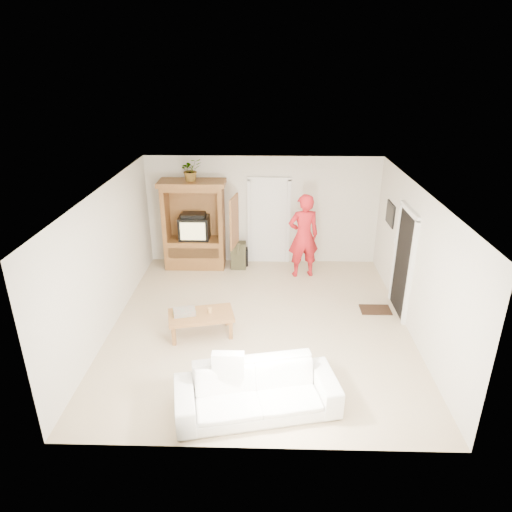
{
  "coord_description": "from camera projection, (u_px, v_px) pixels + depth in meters",
  "views": [
    {
      "loc": [
        0.13,
        -7.42,
        4.58
      ],
      "look_at": [
        -0.09,
        0.6,
        1.15
      ],
      "focal_mm": 32.0,
      "sensor_mm": 36.0,
      "label": 1
    }
  ],
  "objects": [
    {
      "name": "wall_back",
      "position": [
        263.0,
        211.0,
        10.87
      ],
      "size": [
        5.5,
        0.0,
        5.5
      ],
      "primitive_type": "plane",
      "rotation": [
        1.57,
        0.0,
        0.0
      ],
      "color": "silver",
      "rests_on": "floor"
    },
    {
      "name": "wall_left",
      "position": [
        107.0,
        260.0,
        8.18
      ],
      "size": [
        0.0,
        6.0,
        6.0
      ],
      "primitive_type": "plane",
      "rotation": [
        1.57,
        0.0,
        1.57
      ],
      "color": "silver",
      "rests_on": "floor"
    },
    {
      "name": "wall_front",
      "position": [
        255.0,
        365.0,
        5.35
      ],
      "size": [
        5.5,
        0.0,
        5.5
      ],
      "primitive_type": "plane",
      "rotation": [
        -1.57,
        0.0,
        0.0
      ],
      "color": "silver",
      "rests_on": "floor"
    },
    {
      "name": "sofa",
      "position": [
        257.0,
        391.0,
        6.39
      ],
      "size": [
        2.41,
        1.34,
        0.66
      ],
      "primitive_type": "imported",
      "rotation": [
        0.0,
        0.0,
        0.21
      ],
      "color": "white",
      "rests_on": "floor"
    },
    {
      "name": "floor",
      "position": [
        260.0,
        324.0,
        8.62
      ],
      "size": [
        6.0,
        6.0,
        0.0
      ],
      "primitive_type": "plane",
      "color": "tan",
      "rests_on": "ground"
    },
    {
      "name": "door_back",
      "position": [
        269.0,
        222.0,
        10.95
      ],
      "size": [
        0.85,
        0.05,
        2.04
      ],
      "primitive_type": "cube",
      "color": "white",
      "rests_on": "floor"
    },
    {
      "name": "framed_picture",
      "position": [
        390.0,
        214.0,
        9.67
      ],
      "size": [
        0.03,
        0.6,
        0.48
      ],
      "primitive_type": "cube",
      "color": "black",
      "rests_on": "wall_right"
    },
    {
      "name": "ceiling",
      "position": [
        260.0,
        190.0,
        7.6
      ],
      "size": [
        6.0,
        6.0,
        0.0
      ],
      "primitive_type": "plane",
      "rotation": [
        3.14,
        0.0,
        0.0
      ],
      "color": "white",
      "rests_on": "floor"
    },
    {
      "name": "wall_right",
      "position": [
        416.0,
        263.0,
        8.04
      ],
      "size": [
        0.0,
        6.0,
        6.0
      ],
      "primitive_type": "plane",
      "rotation": [
        1.57,
        0.0,
        -1.57
      ],
      "color": "silver",
      "rests_on": "floor"
    },
    {
      "name": "doorway_right",
      "position": [
        403.0,
        264.0,
        8.7
      ],
      "size": [
        0.05,
        0.9,
        2.04
      ],
      "primitive_type": "cube",
      "color": "black",
      "rests_on": "floor"
    },
    {
      "name": "armoire",
      "position": [
        196.0,
        230.0,
        10.75
      ],
      "size": [
        1.82,
        1.14,
        2.1
      ],
      "color": "brown",
      "rests_on": "floor"
    },
    {
      "name": "coffee_table",
      "position": [
        201.0,
        317.0,
        8.16
      ],
      "size": [
        1.26,
        0.87,
        0.43
      ],
      "rotation": [
        0.0,
        0.0,
        0.22
      ],
      "color": "#A37138",
      "rests_on": "floor"
    },
    {
      "name": "towel",
      "position": [
        184.0,
        312.0,
        8.13
      ],
      "size": [
        0.44,
        0.37,
        0.08
      ],
      "primitive_type": "cube",
      "rotation": [
        0.0,
        0.0,
        0.27
      ],
      "color": "#DE4D4A",
      "rests_on": "coffee_table"
    },
    {
      "name": "backpack_black",
      "position": [
        241.0,
        257.0,
        11.01
      ],
      "size": [
        0.37,
        0.24,
        0.44
      ],
      "primitive_type": null,
      "rotation": [
        0.0,
        0.0,
        0.09
      ],
      "color": "black",
      "rests_on": "floor"
    },
    {
      "name": "plant",
      "position": [
        191.0,
        170.0,
        10.15
      ],
      "size": [
        0.59,
        0.57,
        0.51
      ],
      "primitive_type": "imported",
      "rotation": [
        0.0,
        0.0,
        0.49
      ],
      "color": "#4C7238",
      "rests_on": "armoire"
    },
    {
      "name": "doormat",
      "position": [
        375.0,
        310.0,
        9.11
      ],
      "size": [
        0.6,
        0.4,
        0.02
      ],
      "primitive_type": "cube",
      "color": "#382316",
      "rests_on": "floor"
    },
    {
      "name": "candle",
      "position": [
        210.0,
        310.0,
        8.16
      ],
      "size": [
        0.08,
        0.08,
        0.1
      ],
      "primitive_type": "cylinder",
      "color": "tan",
      "rests_on": "coffee_table"
    },
    {
      "name": "backpack_olive",
      "position": [
        238.0,
        255.0,
        10.84
      ],
      "size": [
        0.36,
        0.27,
        0.66
      ],
      "primitive_type": null,
      "rotation": [
        0.0,
        0.0,
        -0.02
      ],
      "color": "#47442B",
      "rests_on": "floor"
    },
    {
      "name": "man",
      "position": [
        303.0,
        236.0,
        10.24
      ],
      "size": [
        0.79,
        0.6,
        1.94
      ],
      "primitive_type": "imported",
      "rotation": [
        0.0,
        0.0,
        3.35
      ],
      "color": "red",
      "rests_on": "floor"
    }
  ]
}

